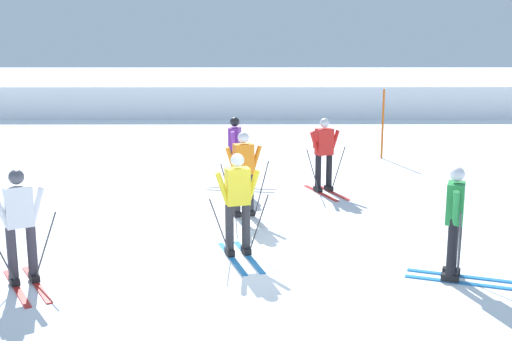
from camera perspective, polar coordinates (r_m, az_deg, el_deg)
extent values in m
plane|color=white|center=(10.37, 1.37, -8.33)|extent=(120.00, 120.00, 0.00)
cube|color=white|center=(31.80, 0.24, 6.71)|extent=(80.00, 8.55, 1.38)
cube|color=silver|center=(15.37, -1.19, -1.54)|extent=(1.59, 0.37, 0.02)
cube|color=silver|center=(15.10, -1.39, -1.78)|extent=(1.59, 0.37, 0.02)
cube|color=black|center=(15.39, -1.73, -1.30)|extent=(0.28, 0.16, 0.10)
cube|color=black|center=(15.12, -1.95, -1.53)|extent=(0.28, 0.16, 0.10)
cylinder|color=#38333D|center=(15.29, -1.75, 0.44)|extent=(0.14, 0.14, 0.85)
cylinder|color=#38333D|center=(15.02, -1.96, 0.23)|extent=(0.14, 0.14, 0.85)
cube|color=purple|center=(15.04, -1.87, 2.67)|extent=(0.30, 0.42, 0.60)
cylinder|color=purple|center=(15.28, -1.60, 2.77)|extent=(0.13, 0.27, 0.55)
cylinder|color=purple|center=(14.79, -1.99, 2.46)|extent=(0.13, 0.27, 0.55)
sphere|color=black|center=(14.97, -1.88, 4.29)|extent=(0.22, 0.22, 0.22)
cylinder|color=#38383D|center=(15.41, -1.27, 0.58)|extent=(0.10, 0.42, 1.12)
cylinder|color=#38383D|center=(14.85, -1.70, 0.15)|extent=(0.10, 0.42, 1.12)
cube|color=#237AC6|center=(10.39, 17.55, -8.82)|extent=(1.53, 0.64, 0.02)
cube|color=#237AC6|center=(10.13, 17.48, -9.36)|extent=(1.53, 0.64, 0.02)
cube|color=black|center=(10.37, 16.74, -8.44)|extent=(0.29, 0.20, 0.10)
cube|color=black|center=(10.11, 16.64, -8.98)|extent=(0.29, 0.20, 0.10)
cylinder|color=black|center=(10.22, 16.90, -5.94)|extent=(0.14, 0.14, 0.85)
cylinder|color=black|center=(9.96, 16.80, -6.42)|extent=(0.14, 0.14, 0.85)
cube|color=#23843D|center=(9.92, 17.07, -2.74)|extent=(0.36, 0.44, 0.60)
cylinder|color=#23843D|center=(10.16, 17.26, -2.48)|extent=(0.17, 0.27, 0.55)
cylinder|color=#23843D|center=(9.68, 17.10, -3.18)|extent=(0.17, 0.27, 0.55)
sphere|color=silver|center=(9.82, 17.22, -0.31)|extent=(0.22, 0.22, 0.22)
cylinder|color=#38383D|center=(10.35, 17.52, -5.55)|extent=(0.17, 0.41, 1.17)
cylinder|color=#38383D|center=(9.80, 17.35, -6.52)|extent=(0.17, 0.41, 1.17)
cube|color=#237AC6|center=(10.74, -0.66, -7.56)|extent=(0.54, 1.56, 0.02)
cube|color=#237AC6|center=(10.67, -2.11, -7.69)|extent=(0.54, 1.56, 0.02)
cube|color=black|center=(10.85, -0.88, -7.00)|extent=(0.19, 0.28, 0.10)
cube|color=black|center=(10.79, -2.32, -7.14)|extent=(0.19, 0.28, 0.10)
cylinder|color=#2D2D33|center=(10.71, -0.88, -4.60)|extent=(0.14, 0.14, 0.85)
cylinder|color=#2D2D33|center=(10.64, -2.34, -4.72)|extent=(0.14, 0.14, 0.85)
cube|color=yellow|center=(10.51, -1.63, -1.39)|extent=(0.43, 0.34, 0.60)
cylinder|color=yellow|center=(10.56, -0.29, -1.39)|extent=(0.27, 0.16, 0.55)
cylinder|color=yellow|center=(10.44, -2.93, -1.57)|extent=(0.27, 0.16, 0.55)
sphere|color=silver|center=(10.42, -1.64, 0.91)|extent=(0.22, 0.22, 0.22)
cylinder|color=#38383D|center=(10.67, 0.18, -4.84)|extent=(0.36, 0.13, 1.03)
cylinder|color=#38383D|center=(10.52, -3.14, -5.12)|extent=(0.36, 0.13, 1.03)
cube|color=red|center=(10.14, -18.67, -9.42)|extent=(0.88, 1.43, 0.02)
cube|color=red|center=(10.09, -20.24, -9.63)|extent=(0.88, 1.43, 0.02)
cube|color=black|center=(10.26, -18.87, -8.82)|extent=(0.23, 0.29, 0.10)
cube|color=black|center=(10.21, -20.42, -9.03)|extent=(0.23, 0.29, 0.10)
cylinder|color=#38333D|center=(10.10, -19.05, -6.30)|extent=(0.14, 0.14, 0.85)
cylinder|color=#38333D|center=(10.06, -20.62, -6.50)|extent=(0.14, 0.14, 0.85)
cube|color=white|center=(9.91, -20.09, -2.96)|extent=(0.45, 0.40, 0.60)
cylinder|color=white|center=(9.94, -18.65, -2.89)|extent=(0.27, 0.21, 0.55)
cylinder|color=white|center=(9.85, -21.49, -3.22)|extent=(0.27, 0.21, 0.55)
sphere|color=#4C4C56|center=(9.81, -20.27, -0.53)|extent=(0.22, 0.22, 0.22)
cylinder|color=#38383D|center=(10.05, -18.03, -6.48)|extent=(0.36, 0.22, 1.05)
cylinder|color=#38383D|center=(9.95, -21.41, -6.91)|extent=(0.36, 0.22, 1.05)
cube|color=silver|center=(12.96, -0.30, -4.11)|extent=(0.58, 1.55, 0.02)
cube|color=silver|center=(12.88, -1.49, -4.22)|extent=(0.58, 1.55, 0.02)
cube|color=black|center=(13.08, -0.50, -3.69)|extent=(0.19, 0.28, 0.10)
cube|color=black|center=(13.00, -1.68, -3.79)|extent=(0.19, 0.28, 0.10)
cylinder|color=#2D2D33|center=(12.96, -0.50, -1.66)|extent=(0.14, 0.14, 0.85)
cylinder|color=#2D2D33|center=(12.88, -1.69, -1.75)|extent=(0.14, 0.14, 0.85)
cube|color=orange|center=(12.78, -1.11, 1.01)|extent=(0.44, 0.35, 0.60)
cylinder|color=orange|center=(12.84, -0.01, 1.01)|extent=(0.27, 0.16, 0.55)
cylinder|color=orange|center=(12.70, -2.16, 0.88)|extent=(0.27, 0.16, 0.55)
sphere|color=silver|center=(12.71, -1.11, 2.92)|extent=(0.22, 0.22, 0.22)
cylinder|color=#38383D|center=(12.92, 0.48, -1.63)|extent=(0.31, 0.12, 1.13)
cylinder|color=#38383D|center=(12.73, -2.44, -1.85)|extent=(0.31, 0.12, 1.13)
cube|color=red|center=(15.08, 6.64, -1.88)|extent=(0.66, 1.53, 0.02)
cube|color=red|center=(14.95, 5.69, -1.98)|extent=(0.66, 1.53, 0.02)
cube|color=black|center=(15.19, 6.38, -1.54)|extent=(0.21, 0.29, 0.10)
cube|color=black|center=(15.06, 5.44, -1.63)|extent=(0.21, 0.29, 0.10)
cylinder|color=black|center=(15.09, 6.42, 0.21)|extent=(0.14, 0.14, 0.85)
cylinder|color=black|center=(14.96, 5.47, 0.14)|extent=(0.14, 0.14, 0.85)
cube|color=red|center=(14.91, 6.00, 2.53)|extent=(0.44, 0.36, 0.60)
cylinder|color=red|center=(15.01, 6.88, 2.52)|extent=(0.27, 0.18, 0.55)
cylinder|color=red|center=(14.78, 5.17, 2.41)|extent=(0.27, 0.18, 0.55)
sphere|color=silver|center=(14.85, 6.04, 4.16)|extent=(0.22, 0.22, 0.22)
cylinder|color=#38383D|center=(15.09, 7.21, 0.11)|extent=(0.34, 0.15, 1.06)
cylinder|color=#38383D|center=(14.80, 5.02, -0.07)|extent=(0.34, 0.15, 1.06)
cube|color=maroon|center=(15.09, 5.64, 2.72)|extent=(0.33, 0.27, 0.40)
cylinder|color=#C65614|center=(19.25, 11.05, 4.01)|extent=(0.06, 0.06, 2.02)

